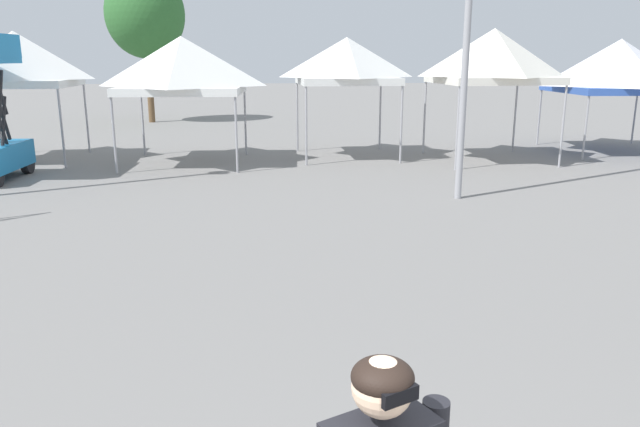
# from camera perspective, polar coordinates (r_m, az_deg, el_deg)

# --- Properties ---
(canopy_tent_behind_right) EXTENTS (3.05, 3.05, 3.54)m
(canopy_tent_behind_right) POSITION_cam_1_polar(r_m,az_deg,el_deg) (18.98, -26.51, 12.77)
(canopy_tent_behind_right) COLOR #9E9EA3
(canopy_tent_behind_right) RESTS_ON ground
(canopy_tent_far_left) EXTENTS (3.28, 3.28, 3.39)m
(canopy_tent_far_left) POSITION_cam_1_polar(r_m,az_deg,el_deg) (17.13, -12.73, 13.36)
(canopy_tent_far_left) COLOR #9E9EA3
(canopy_tent_far_left) RESTS_ON ground
(canopy_tent_right_of_center) EXTENTS (2.87, 2.87, 3.39)m
(canopy_tent_right_of_center) POSITION_cam_1_polar(r_m,az_deg,el_deg) (17.86, 2.51, 14.04)
(canopy_tent_right_of_center) COLOR #9E9EA3
(canopy_tent_right_of_center) RESTS_ON ground
(canopy_tent_center) EXTENTS (3.16, 3.16, 3.61)m
(canopy_tent_center) POSITION_cam_1_polar(r_m,az_deg,el_deg) (17.93, 15.87, 13.94)
(canopy_tent_center) COLOR #9E9EA3
(canopy_tent_center) RESTS_ON ground
(canopy_tent_left_of_center) EXTENTS (3.52, 3.52, 3.38)m
(canopy_tent_left_of_center) POSITION_cam_1_polar(r_m,az_deg,el_deg) (20.98, 26.12, 12.26)
(canopy_tent_left_of_center) COLOR #9E9EA3
(canopy_tent_left_of_center) RESTS_ON ground
(tree_behind_tents_right) EXTENTS (3.41, 3.41, 6.54)m
(tree_behind_tents_right) POSITION_cam_1_polar(r_m,az_deg,el_deg) (28.91, -16.01, 17.41)
(tree_behind_tents_right) COLOR brown
(tree_behind_tents_right) RESTS_ON ground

